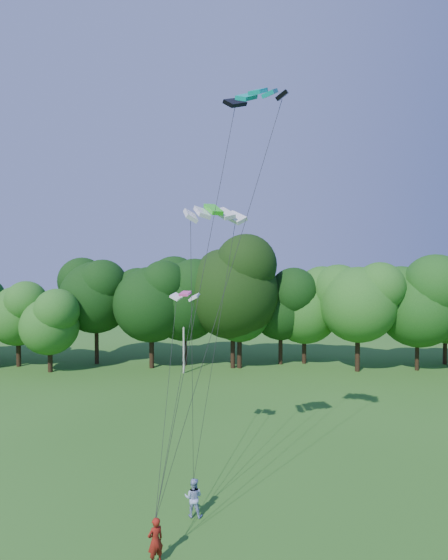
{
  "coord_description": "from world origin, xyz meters",
  "views": [
    {
      "loc": [
        1.47,
        -12.96,
        11.68
      ],
      "look_at": [
        1.54,
        13.0,
        10.67
      ],
      "focal_mm": 28.0,
      "sensor_mm": 36.0,
      "label": 1
    }
  ],
  "objects": [
    {
      "name": "utility_pole",
      "position": [
        -2.68,
        32.87,
        4.09
      ],
      "size": [
        1.57,
        0.42,
        7.95
      ],
      "rotation": [
        0.0,
        0.0,
        0.22
      ],
      "color": "beige",
      "rests_on": "ground"
    },
    {
      "name": "kite_flyer_left",
      "position": [
        -1.15,
        3.53,
        0.91
      ],
      "size": [
        0.8,
        0.76,
        1.83
      ],
      "primitive_type": "imported",
      "rotation": [
        0.0,
        0.0,
        3.8
      ],
      "color": "maroon",
      "rests_on": "ground"
    },
    {
      "name": "kite_flyer_right",
      "position": [
        0.12,
        6.72,
        0.88
      ],
      "size": [
        0.94,
        0.78,
        1.76
      ],
      "primitive_type": "imported",
      "rotation": [
        0.0,
        0.0,
        3.0
      ],
      "color": "#A2B3E1",
      "rests_on": "ground"
    },
    {
      "name": "kite_teal",
      "position": [
        3.02,
        6.47,
        19.2
      ],
      "size": [
        2.97,
        2.18,
        0.66
      ],
      "rotation": [
        0.0,
        0.0,
        -0.41
      ],
      "color": "#05A095",
      "rests_on": "ground"
    },
    {
      "name": "kite_green",
      "position": [
        1.01,
        8.74,
        14.33
      ],
      "size": [
        3.26,
        2.34,
        0.7
      ],
      "rotation": [
        0.0,
        0.0,
        0.39
      ],
      "color": "#2CD01F",
      "rests_on": "ground"
    },
    {
      "name": "kite_pink",
      "position": [
        -0.64,
        11.47,
        9.97
      ],
      "size": [
        1.74,
        1.16,
        0.27
      ],
      "rotation": [
        0.0,
        0.0,
        -0.26
      ],
      "color": "#E7409A",
      "rests_on": "ground"
    },
    {
      "name": "tree_back_center",
      "position": [
        2.57,
        35.2,
        10.19
      ],
      "size": [
        11.22,
        11.22,
        16.31
      ],
      "color": "#2F2312",
      "rests_on": "ground"
    }
  ]
}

